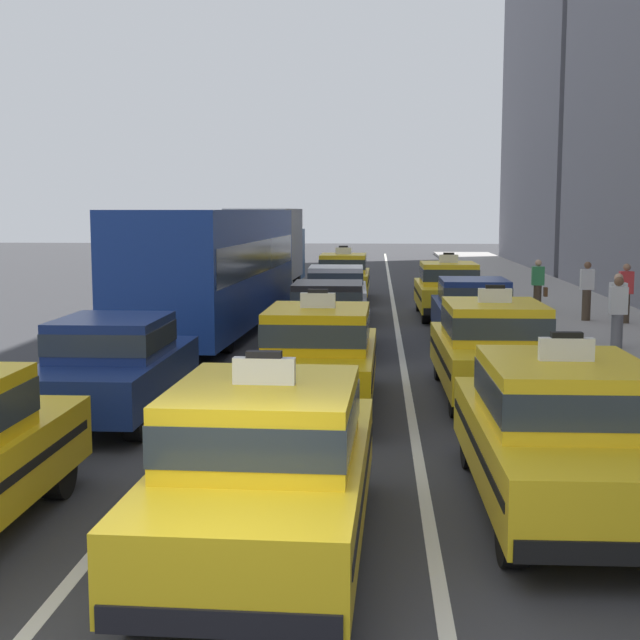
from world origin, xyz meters
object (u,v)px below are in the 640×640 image
object	(u,v)px
taxi_right_nearest	(561,432)
box_truck_left_fourth	(268,247)
bus_left_third	(215,264)
pedestrian_by_storefront	(587,291)
taxi_center_fifth	(343,276)
taxi_center_second	(318,355)
pedestrian_far_corner	(626,293)
sedan_center_third	(328,314)
taxi_right_fourth	(448,288)
pedestrian_mid_block	(617,310)
pedestrian_near_crosswalk	(538,286)
sedan_left_second	(114,364)
sedan_right_third	(473,309)
sedan_center_fourth	(336,291)
taxi_center_nearest	(267,465)
taxi_right_second	(493,347)
pedestrian_trailing	(618,316)

from	to	relation	value
taxi_right_nearest	box_truck_left_fourth	bearing A→B (deg)	103.92
bus_left_third	box_truck_left_fourth	world-z (taller)	box_truck_left_fourth
pedestrian_by_storefront	taxi_center_fifth	bearing A→B (deg)	137.17
taxi_center_second	pedestrian_far_corner	size ratio (longest dim) A/B	2.82
sedan_center_third	taxi_right_fourth	distance (m)	7.28
box_truck_left_fourth	taxi_center_fifth	xyz separation A→B (m)	(3.11, -3.27, -0.90)
box_truck_left_fourth	pedestrian_mid_block	bearing A→B (deg)	-56.43
pedestrian_near_crosswalk	sedan_left_second	bearing A→B (deg)	-123.11
taxi_center_fifth	taxi_right_fourth	bearing A→B (deg)	-55.74
sedan_center_third	taxi_right_fourth	xyz separation A→B (m)	(3.24, 6.51, 0.03)
sedan_right_third	pedestrian_near_crosswalk	size ratio (longest dim) A/B	2.72
pedestrian_mid_block	pedestrian_by_storefront	distance (m)	4.86
taxi_center_second	pedestrian_far_corner	world-z (taller)	taxi_center_second
sedan_center_fourth	taxi_right_nearest	bearing A→B (deg)	-79.09
taxi_center_nearest	taxi_right_second	world-z (taller)	same
sedan_left_second	box_truck_left_fourth	xyz separation A→B (m)	(-0.26, 21.44, 0.93)
taxi_center_second	pedestrian_far_corner	distance (m)	12.81
pedestrian_near_crosswalk	pedestrian_far_corner	distance (m)	3.22
pedestrian_by_storefront	pedestrian_near_crosswalk	bearing A→B (deg)	115.09
pedestrian_by_storefront	pedestrian_far_corner	distance (m)	1.07
bus_left_third	taxi_center_nearest	xyz separation A→B (m)	(3.26, -15.01, -0.94)
sedan_center_fourth	taxi_center_fifth	world-z (taller)	taxi_center_fifth
pedestrian_near_crosswalk	taxi_right_nearest	bearing A→B (deg)	-99.36
taxi_center_second	pedestrian_trailing	distance (m)	7.69
taxi_center_nearest	pedestrian_far_corner	world-z (taller)	taxi_center_nearest
bus_left_third	taxi_right_fourth	world-z (taller)	bus_left_third
sedan_left_second	taxi_right_second	distance (m)	6.34
sedan_left_second	sedan_center_third	size ratio (longest dim) A/B	1.00
taxi_right_fourth	pedestrian_trailing	bearing A→B (deg)	-68.82
sedan_left_second	taxi_right_fourth	size ratio (longest dim) A/B	0.94
bus_left_third	sedan_center_third	world-z (taller)	bus_left_third
bus_left_third	taxi_center_nearest	world-z (taller)	bus_left_third
taxi_right_nearest	sedan_right_third	size ratio (longest dim) A/B	1.06
sedan_center_fourth	sedan_right_third	bearing A→B (deg)	-52.03
bus_left_third	taxi_center_fifth	size ratio (longest dim) A/B	2.47
sedan_left_second	sedan_right_third	bearing A→B (deg)	51.49
sedan_right_third	box_truck_left_fourth	bearing A→B (deg)	116.31
sedan_left_second	taxi_center_fifth	size ratio (longest dim) A/B	0.94
taxi_right_fourth	pedestrian_far_corner	bearing A→B (deg)	-25.25
taxi_center_second	taxi_center_fifth	xyz separation A→B (m)	(-0.27, 17.32, 0.00)
sedan_center_fourth	pedestrian_far_corner	size ratio (longest dim) A/B	2.67
pedestrian_near_crosswalk	box_truck_left_fourth	bearing A→B (deg)	139.93
sedan_center_third	taxi_right_fourth	world-z (taller)	taxi_right_fourth
sedan_center_fourth	taxi_center_fifth	distance (m)	5.65
taxi_center_fifth	taxi_right_second	world-z (taller)	same
bus_left_third	taxi_right_fourth	size ratio (longest dim) A/B	2.47
taxi_right_nearest	pedestrian_by_storefront	size ratio (longest dim) A/B	2.79
bus_left_third	sedan_center_third	bearing A→B (deg)	-42.57
bus_left_third	sedan_center_third	xyz separation A→B (m)	(3.14, -2.88, -0.97)
box_truck_left_fourth	pedestrian_trailing	xyz separation A→B (m)	(9.41, -15.82, -0.78)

